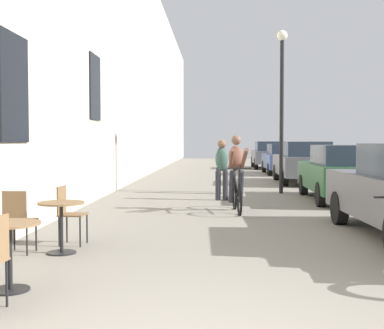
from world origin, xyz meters
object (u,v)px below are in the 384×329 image
(street_lamp, at_px, (282,90))
(parked_car_fourth, at_px, (283,159))
(parked_car_second, at_px, (342,172))
(cyclist_on_bicycle, at_px, (237,175))
(parked_car_third, at_px, (303,162))
(parked_car_fifth, at_px, (269,154))
(cafe_table_near, at_px, (10,241))
(pedestrian_near, at_px, (222,166))
(pedestrian_mid, at_px, (222,163))
(cafe_table_mid, at_px, (61,216))
(cafe_chair_mid_toward_wall, at_px, (18,217))
(cafe_chair_mid_toward_street, at_px, (68,211))

(street_lamp, bearing_deg, parked_car_fourth, 82.00)
(street_lamp, xyz_separation_m, parked_car_fourth, (1.30, 9.23, -2.35))
(parked_car_second, bearing_deg, cyclist_on_bicycle, -143.50)
(parked_car_third, distance_m, parked_car_fifth, 10.71)
(cafe_table_near, bearing_deg, parked_car_fourth, 74.39)
(pedestrian_near, xyz_separation_m, parked_car_second, (3.18, -0.02, -0.14))
(pedestrian_mid, height_order, parked_car_second, pedestrian_mid)
(cafe_table_mid, relative_size, street_lamp, 0.15)
(cafe_table_near, bearing_deg, cyclist_on_bicycle, 67.07)
(cafe_table_mid, height_order, parked_car_third, parked_car_third)
(cafe_chair_mid_toward_wall, bearing_deg, parked_car_third, 63.94)
(street_lamp, bearing_deg, cafe_chair_mid_toward_street, -118.22)
(street_lamp, distance_m, parked_car_fifth, 14.77)
(cafe_chair_mid_toward_street, xyz_separation_m, parked_car_second, (5.58, 5.96, 0.25))
(cafe_table_mid, xyz_separation_m, parked_car_third, (5.48, 12.32, 0.29))
(cafe_table_near, xyz_separation_m, cyclist_on_bicycle, (2.63, 6.23, 0.29))
(cafe_chair_mid_toward_wall, height_order, parked_car_fifth, parked_car_fifth)
(cafe_table_near, relative_size, cyclist_on_bicycle, 0.41)
(cafe_table_mid, height_order, pedestrian_mid, pedestrian_mid)
(parked_car_second, relative_size, parked_car_third, 0.94)
(parked_car_fifth, bearing_deg, cafe_table_mid, -103.04)
(cafe_table_mid, distance_m, parked_car_fourth, 18.54)
(parked_car_third, bearing_deg, cafe_chair_mid_toward_wall, -116.06)
(cafe_table_mid, bearing_deg, pedestrian_mid, 74.13)
(cafe_table_near, height_order, pedestrian_near, pedestrian_near)
(street_lamp, relative_size, parked_car_second, 1.17)
(street_lamp, relative_size, parked_car_fourth, 1.19)
(parked_car_fifth, bearing_deg, street_lamp, -94.63)
(pedestrian_mid, relative_size, parked_car_third, 0.37)
(street_lamp, bearing_deg, cafe_chair_mid_toward_wall, -118.99)
(cyclist_on_bicycle, xyz_separation_m, street_lamp, (1.52, 4.06, 2.30))
(parked_car_fourth, bearing_deg, parked_car_fifth, 91.28)
(parked_car_third, height_order, parked_car_fourth, parked_car_third)
(street_lamp, bearing_deg, parked_car_third, 71.02)
(parked_car_fourth, bearing_deg, pedestrian_mid, -108.18)
(cafe_chair_mid_toward_street, xyz_separation_m, parked_car_fourth, (5.53, 17.12, 0.24))
(cafe_chair_mid_toward_street, height_order, pedestrian_near, pedestrian_near)
(cafe_table_mid, distance_m, cafe_chair_mid_toward_street, 0.61)
(parked_car_second, bearing_deg, street_lamp, 125.03)
(cafe_table_near, bearing_deg, cafe_chair_mid_toward_street, 91.82)
(cafe_chair_mid_toward_street, xyz_separation_m, cyclist_on_bicycle, (2.71, 3.83, 0.29))
(cafe_chair_mid_toward_street, distance_m, cafe_chair_mid_toward_wall, 0.85)
(cafe_table_mid, relative_size, parked_car_fifth, 0.16)
(street_lamp, height_order, parked_car_third, street_lamp)
(pedestrian_mid, bearing_deg, parked_car_third, 52.28)
(cafe_chair_mid_toward_street, distance_m, cyclist_on_bicycle, 4.70)
(cafe_chair_mid_toward_wall, bearing_deg, cafe_table_mid, 7.37)
(cyclist_on_bicycle, height_order, parked_car_fifth, cyclist_on_bicycle)
(cafe_table_near, height_order, cyclist_on_bicycle, cyclist_on_bicycle)
(parked_car_third, bearing_deg, parked_car_fourth, 90.23)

